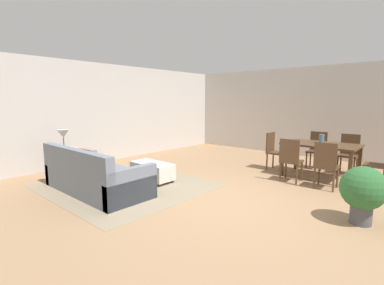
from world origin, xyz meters
name	(u,v)px	position (x,y,z in m)	size (l,w,h in m)	color
ground_plane	(225,203)	(0.00, 0.00, 0.00)	(10.80, 10.80, 0.00)	#9E7A56
wall_back	(324,113)	(0.00, 5.00, 1.35)	(9.00, 0.12, 2.70)	beige
wall_left	(103,113)	(-4.50, 0.50, 1.35)	(0.12, 11.00, 2.70)	beige
area_rug	(127,185)	(-2.05, -0.52, 0.00)	(3.00, 2.80, 0.01)	gray
couch	(94,177)	(-2.18, -1.14, 0.29)	(2.28, 0.99, 0.86)	slate
ottoman_table	(152,170)	(-1.92, 0.05, 0.23)	(0.95, 0.47, 0.39)	silver
side_table	(65,158)	(-3.62, -1.03, 0.43)	(0.40, 0.40, 0.54)	olive
table_lamp	(63,135)	(-3.62, -1.03, 0.95)	(0.26, 0.26, 0.53)	brown
dining_table	(321,148)	(0.65, 2.71, 0.67)	(1.51, 0.97, 0.76)	#513823
dining_chair_near_left	(290,158)	(0.31, 1.89, 0.52)	(0.43, 0.43, 0.92)	#513823
dining_chair_near_right	(326,163)	(1.01, 1.86, 0.52)	(0.42, 0.42, 0.92)	#513823
dining_chair_far_left	(317,148)	(0.31, 3.57, 0.52)	(0.42, 0.42, 0.92)	#513823
dining_chair_far_right	(349,151)	(1.04, 3.52, 0.52)	(0.42, 0.42, 0.92)	#513823
dining_chair_head_east	(381,161)	(1.78, 2.71, 0.52)	(0.40, 0.40, 0.92)	#513823
dining_chair_head_west	(274,149)	(-0.44, 2.70, 0.52)	(0.40, 0.40, 0.92)	#513823
vase_centerpiece	(321,139)	(0.64, 2.73, 0.86)	(0.11, 0.11, 0.20)	slate
potted_plant	(363,190)	(1.86, 0.58, 0.48)	(0.60, 0.60, 0.81)	#4C4C51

